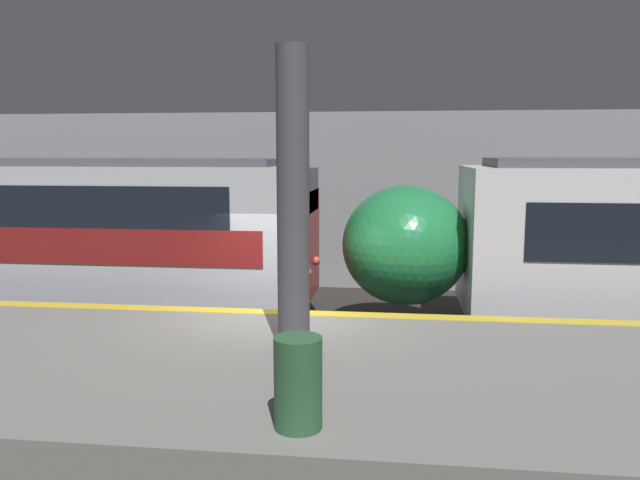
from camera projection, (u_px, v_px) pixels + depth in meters
ground_plane at (277, 374)px, 10.06m from camera, size 120.00×120.00×0.00m
platform at (241, 400)px, 7.67m from camera, size 40.00×4.71×1.08m
station_rear_barrier at (325, 201)px, 16.28m from camera, size 50.00×0.15×4.57m
support_pillar_near at (293, 201)px, 7.77m from camera, size 0.41×0.41×3.78m
trash_bin at (298, 383)px, 5.63m from camera, size 0.44×0.44×0.85m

